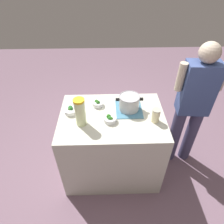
{
  "coord_description": "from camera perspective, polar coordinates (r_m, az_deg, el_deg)",
  "views": [
    {
      "loc": [
        -0.05,
        -1.56,
        2.25
      ],
      "look_at": [
        0.0,
        0.0,
        0.94
      ],
      "focal_mm": 31.83,
      "sensor_mm": 36.0,
      "label": 1
    }
  ],
  "objects": [
    {
      "name": "broccoli_bowl_front",
      "position": [
        2.19,
        -4.15,
        2.47
      ],
      "size": [
        0.12,
        0.12,
        0.07
      ],
      "color": "silver",
      "rests_on": "counter_slab"
    },
    {
      "name": "broccoli_bowl_back",
      "position": [
        1.98,
        -0.57,
        -2.03
      ],
      "size": [
        0.13,
        0.13,
        0.08
      ],
      "color": "silver",
      "rests_on": "counter_slab"
    },
    {
      "name": "counter_slab",
      "position": [
        2.38,
        0.0,
        -9.19
      ],
      "size": [
        1.1,
        0.78,
        0.89
      ],
      "primitive_type": "cube",
      "color": "beige",
      "rests_on": "ground_plane"
    },
    {
      "name": "person_cook",
      "position": [
        2.38,
        22.04,
        1.67
      ],
      "size": [
        0.5,
        0.22,
        1.61
      ],
      "color": "#474368",
      "rests_on": "ground_plane"
    },
    {
      "name": "mason_jar",
      "position": [
        2.0,
        12.46,
        -0.96
      ],
      "size": [
        0.08,
        0.08,
        0.15
      ],
      "color": "beige",
      "rests_on": "counter_slab"
    },
    {
      "name": "dish_cloth",
      "position": [
        2.15,
        4.83,
        0.9
      ],
      "size": [
        0.28,
        0.32,
        0.01
      ],
      "primitive_type": "cube",
      "color": "teal",
      "rests_on": "counter_slab"
    },
    {
      "name": "cooking_pot",
      "position": [
        2.1,
        4.97,
        2.81
      ],
      "size": [
        0.29,
        0.22,
        0.17
      ],
      "color": "#B7B7BC",
      "rests_on": "dish_cloth"
    },
    {
      "name": "lemonade_pitcher",
      "position": [
        1.9,
        -9.12,
        -0.04
      ],
      "size": [
        0.11,
        0.11,
        0.3
      ],
      "color": "beige",
      "rests_on": "counter_slab"
    },
    {
      "name": "broccoli_bowl_center",
      "position": [
        2.13,
        -11.8,
        0.41
      ],
      "size": [
        0.13,
        0.13,
        0.07
      ],
      "color": "silver",
      "rests_on": "counter_slab"
    },
    {
      "name": "ground_plane",
      "position": [
        2.74,
        0.0,
        -15.32
      ],
      "size": [
        8.0,
        8.0,
        0.0
      ],
      "primitive_type": "plane",
      "color": "slate"
    }
  ]
}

